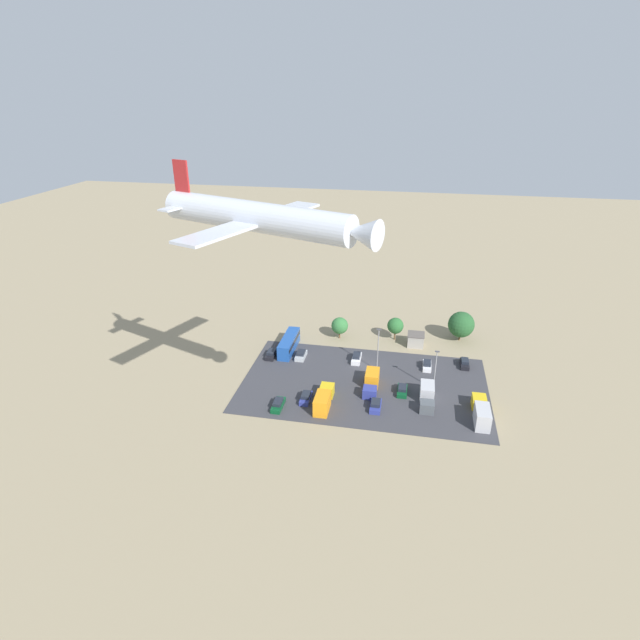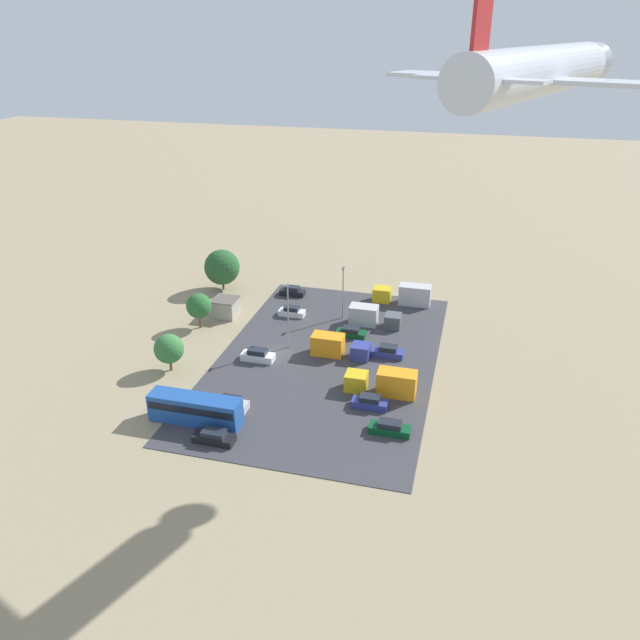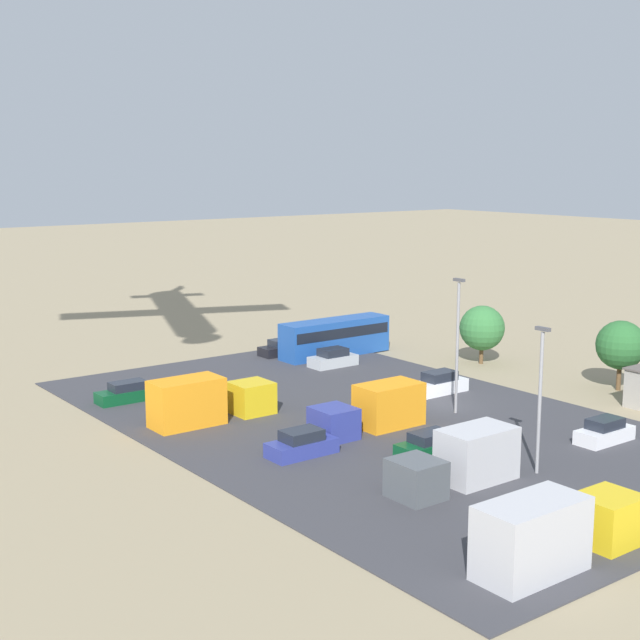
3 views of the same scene
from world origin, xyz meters
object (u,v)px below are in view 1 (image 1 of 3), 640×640
Objects in this scene: bus at (289,343)px; parked_truck_3 at (427,396)px; parked_car_4 at (306,397)px; parked_truck_1 at (324,400)px; parked_truck_0 at (481,412)px; parked_car_2 at (427,365)px; parked_car_0 at (376,405)px; parked_car_1 at (465,363)px; parked_car_7 at (357,358)px; shed_building at (416,340)px; parked_truck_2 at (371,382)px; parked_car_8 at (278,404)px; airplane at (264,218)px; parked_car_6 at (402,390)px; parked_car_5 at (301,355)px; parked_car_3 at (272,354)px.

bus is 1.38× the size of parked_truck_3.
parked_truck_1 reaches higher than parked_car_4.
parked_car_2 is at bearing 119.23° from parked_truck_0.
parked_car_0 is 25.33m from parked_car_1.
parked_car_7 is at bearing 145.18° from parked_truck_0.
shed_building is 0.84× the size of parked_car_7.
parked_truck_2 is (8.10, 19.64, -0.06)m from shed_building.
airplane reaches higher than parked_car_8.
parked_car_6 is 46.34m from airplane.
parked_truck_3 is (-22.12, -3.82, 0.70)m from parked_car_4.
parked_car_4 is at bearing -0.48° from parked_car_0.
bus reaches higher than parked_car_0.
parked_truck_3 is at bearing -24.16° from parked_car_5.
parked_truck_2 is 1.03× the size of parked_truck_3.
parked_car_3 is 0.57× the size of parked_truck_2.
parked_truck_1 is at bearing -152.63° from parked_car_6.
parked_car_4 is 18.26m from parked_car_7.
parked_car_1 reaches higher than parked_car_6.
parked_truck_2 is at bearing 42.32° from parked_car_2.
parked_truck_2 reaches higher than parked_car_7.
parked_car_0 is 0.45× the size of parked_truck_0.
parked_car_1 is 22.63m from parked_car_7.
parked_car_0 is 0.99× the size of parked_car_4.
parked_car_7 is 0.97× the size of parked_car_8.
parked_car_1 is 0.52× the size of parked_truck_2.
parked_truck_3 is at bearing 89.56° from parked_car_2.
bus is 1.16× the size of parked_truck_0.
parked_truck_0 is at bearing 145.18° from parked_car_7.
parked_truck_3 reaches higher than parked_car_6.
bus is 22.01m from parked_car_8.
shed_building reaches higher than parked_car_4.
parked_car_3 is at bearing -18.83° from parked_truck_3.
parked_truck_0 is 51.14m from airplane.
parked_truck_1 reaches higher than parked_car_6.
parked_car_4 reaches higher than parked_car_6.
parked_truck_1 is at bearing 77.87° from parked_car_7.
bus is 2.65× the size of parked_car_2.
shed_building reaches higher than parked_car_2.
airplane is at bearing 72.80° from parked_car_7.
parked_truck_3 reaches higher than parked_car_4.
parked_truck_0 is at bearing 114.05° from shed_building.
parked_car_0 is 0.53× the size of parked_truck_2.
airplane reaches higher than bus.
airplane reaches higher than parked_car_1.
shed_building is 0.47× the size of parked_truck_2.
bus is 1.34× the size of parked_truck_2.
parked_truck_0 is 20.96m from parked_truck_2.
parked_truck_1 is (9.43, 1.11, 0.79)m from parked_car_0.
bus reaches higher than parked_truck_3.
parked_truck_2 is 43.87m from airplane.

